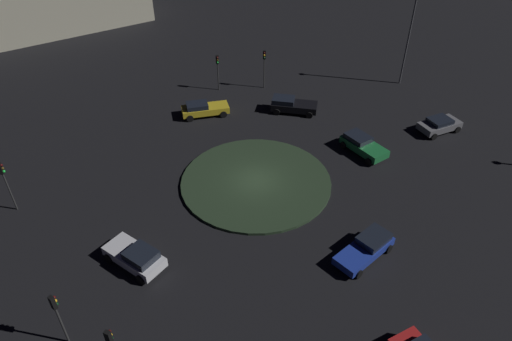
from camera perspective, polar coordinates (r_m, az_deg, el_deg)
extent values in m
plane|color=black|center=(37.48, 0.00, -1.49)|extent=(120.93, 120.93, 0.00)
cylinder|color=#263823|center=(37.41, 0.00, -1.35)|extent=(12.15, 12.15, 0.22)
cube|color=white|center=(31.70, -14.79, -10.23)|extent=(4.61, 3.52, 0.66)
cube|color=black|center=(30.85, -14.02, -10.11)|extent=(2.44, 2.31, 0.53)
cylinder|color=black|center=(32.51, -17.73, -10.30)|extent=(0.73, 0.51, 0.71)
cylinder|color=black|center=(33.20, -15.29, -8.49)|extent=(0.73, 0.51, 0.71)
cylinder|color=black|center=(30.73, -14.04, -12.94)|extent=(0.73, 0.51, 0.71)
cylinder|color=black|center=(31.46, -11.55, -10.93)|extent=(0.73, 0.51, 0.71)
cylinder|color=black|center=(28.76, 19.38, -19.21)|extent=(0.72, 0.23, 0.71)
cube|color=gold|center=(46.37, -6.27, 7.51)|extent=(2.84, 4.89, 0.63)
cube|color=black|center=(46.04, -7.28, 7.96)|extent=(2.00, 2.38, 0.45)
cylinder|color=black|center=(47.47, -4.42, 7.94)|extent=(0.38, 0.71, 0.68)
cylinder|color=black|center=(45.98, -4.03, 6.92)|extent=(0.38, 0.71, 0.68)
cylinder|color=black|center=(47.14, -8.41, 7.41)|extent=(0.38, 0.71, 0.68)
cylinder|color=black|center=(45.64, -8.14, 6.37)|extent=(0.38, 0.71, 0.68)
cube|color=black|center=(46.80, 4.74, 7.93)|extent=(4.30, 4.67, 0.68)
cube|color=black|center=(46.63, 3.41, 8.69)|extent=(2.63, 2.71, 0.47)
cylinder|color=black|center=(47.67, 6.82, 7.90)|extent=(0.59, 0.65, 0.66)
cylinder|color=black|center=(46.05, 6.60, 6.80)|extent=(0.59, 0.65, 0.66)
cylinder|color=black|center=(47.93, 2.91, 8.30)|extent=(0.59, 0.65, 0.66)
cylinder|color=black|center=(46.32, 2.57, 7.21)|extent=(0.59, 0.65, 0.66)
cube|color=slate|center=(46.82, 21.70, 5.20)|extent=(2.14, 4.05, 0.63)
cube|color=black|center=(46.51, 21.76, 5.72)|extent=(1.79, 2.14, 0.40)
cylinder|color=black|center=(45.50, 21.11, 3.93)|extent=(0.26, 0.65, 0.64)
cylinder|color=black|center=(46.59, 19.58, 5.11)|extent=(0.26, 0.65, 0.64)
cylinder|color=black|center=(47.41, 23.60, 4.64)|extent=(0.26, 0.65, 0.64)
cylinder|color=black|center=(48.46, 22.08, 5.77)|extent=(0.26, 0.65, 0.64)
cube|color=#1E7238|center=(41.60, 13.18, 2.90)|extent=(4.46, 2.34, 0.66)
cube|color=black|center=(41.74, 12.51, 4.02)|extent=(2.31, 1.87, 0.42)
cylinder|color=black|center=(41.61, 15.51, 1.94)|extent=(0.67, 0.29, 0.65)
cylinder|color=black|center=(40.39, 13.75, 1.08)|extent=(0.67, 0.29, 0.65)
cylinder|color=black|center=(43.21, 12.53, 3.88)|extent=(0.67, 0.29, 0.65)
cylinder|color=black|center=(42.03, 10.75, 3.11)|extent=(0.67, 0.29, 0.65)
cube|color=#1E38A5|center=(31.98, 13.18, -9.62)|extent=(2.76, 4.81, 0.56)
cube|color=black|center=(32.18, 14.32, -8.10)|extent=(2.01, 2.48, 0.51)
cylinder|color=black|center=(30.92, 12.56, -12.36)|extent=(0.36, 0.65, 0.61)
cylinder|color=black|center=(31.53, 10.02, -10.67)|extent=(0.36, 0.65, 0.61)
cylinder|color=black|center=(32.92, 16.05, -9.27)|extent=(0.36, 0.65, 0.61)
cylinder|color=black|center=(33.49, 13.61, -7.76)|extent=(0.36, 0.65, 0.61)
cylinder|color=#2D2D2D|center=(38.40, -28.07, -2.35)|extent=(0.12, 0.12, 3.39)
cube|color=black|center=(37.23, -29.00, 0.22)|extent=(0.35, 0.30, 0.90)
sphere|color=#3F0C0C|center=(37.04, -28.92, 0.57)|extent=(0.20, 0.20, 0.20)
sphere|color=#4C380F|center=(37.18, -28.80, 0.24)|extent=(0.20, 0.20, 0.20)
sphere|color=#1EE53F|center=(37.32, -28.68, -0.09)|extent=(0.20, 0.20, 0.20)
cube|color=black|center=(24.34, -17.74, -19.05)|extent=(0.37, 0.36, 0.90)
sphere|color=#3F0C0C|center=(24.18, -17.65, -18.44)|extent=(0.20, 0.20, 0.20)
sphere|color=yellow|center=(24.39, -17.53, -18.81)|extent=(0.20, 0.20, 0.20)
sphere|color=#0F3819|center=(24.61, -17.41, -19.16)|extent=(0.20, 0.20, 0.20)
cylinder|color=#2D2D2D|center=(50.96, 1.02, 11.88)|extent=(0.12, 0.12, 3.36)
cube|color=black|center=(50.09, 1.04, 14.09)|extent=(0.34, 0.37, 0.90)
sphere|color=#3F0C0C|center=(49.86, 1.04, 14.31)|extent=(0.20, 0.20, 0.20)
sphere|color=yellow|center=(49.96, 1.04, 14.02)|extent=(0.20, 0.20, 0.20)
sphere|color=#0F3819|center=(50.07, 1.03, 13.74)|extent=(0.20, 0.20, 0.20)
cylinder|color=#2D2D2D|center=(50.73, -4.69, 11.45)|extent=(0.12, 0.12, 3.05)
cube|color=black|center=(49.91, -4.81, 13.49)|extent=(0.29, 0.35, 0.90)
sphere|color=#3F0C0C|center=(49.68, -4.79, 13.72)|extent=(0.20, 0.20, 0.20)
sphere|color=#4C380F|center=(49.78, -4.78, 13.43)|extent=(0.20, 0.20, 0.20)
sphere|color=#1EE53F|center=(49.89, -4.76, 13.15)|extent=(0.20, 0.20, 0.20)
cylinder|color=#2D2D2D|center=(28.45, -22.78, -17.23)|extent=(0.12, 0.12, 3.06)
cube|color=black|center=(26.96, -23.79, -14.71)|extent=(0.37, 0.33, 0.90)
sphere|color=#3F0C0C|center=(26.79, -23.68, -14.17)|extent=(0.20, 0.20, 0.20)
sphere|color=yellow|center=(26.99, -23.54, -14.54)|extent=(0.20, 0.20, 0.20)
sphere|color=#0F3819|center=(27.19, -23.40, -14.90)|extent=(0.20, 0.20, 0.20)
cylinder|color=#4C4C51|center=(53.29, 18.19, 14.69)|extent=(0.18, 0.18, 9.25)
cube|color=#B7B299|center=(75.43, -28.53, 17.55)|extent=(19.46, 37.61, 6.87)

